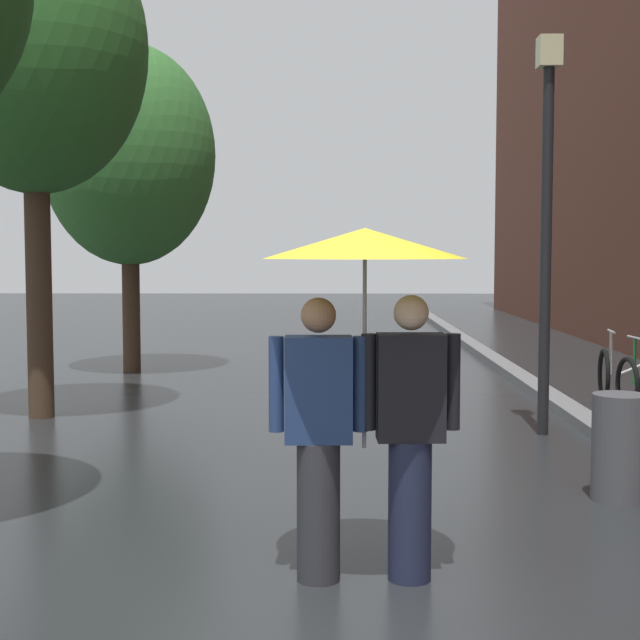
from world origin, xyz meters
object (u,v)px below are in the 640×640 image
(street_tree_1, at_px, (34,50))
(couple_under_umbrella, at_px, (365,341))
(street_lamp_post, at_px, (547,204))
(street_tree_2, at_px, (129,156))
(litter_bin, at_px, (620,447))

(street_tree_1, relative_size, couple_under_umbrella, 2.87)
(street_tree_1, distance_m, street_lamp_post, 6.13)
(street_tree_2, height_order, couple_under_umbrella, street_tree_2)
(street_tree_1, height_order, street_lamp_post, street_tree_1)
(street_tree_1, bearing_deg, litter_bin, -32.23)
(street_tree_1, xyz_separation_m, couple_under_umbrella, (3.68, -5.45, -2.88))
(street_tree_2, height_order, litter_bin, street_tree_2)
(street_tree_1, distance_m, street_tree_2, 4.35)
(street_tree_2, xyz_separation_m, street_lamp_post, (5.61, -5.24, -1.06))
(street_tree_1, bearing_deg, street_tree_2, 87.96)
(street_lamp_post, bearing_deg, couple_under_umbrella, -114.92)
(street_tree_2, bearing_deg, street_tree_1, -92.04)
(street_tree_1, relative_size, street_tree_2, 1.13)
(couple_under_umbrella, xyz_separation_m, street_lamp_post, (2.09, 4.49, 1.03))
(litter_bin, bearing_deg, couple_under_umbrella, -138.99)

